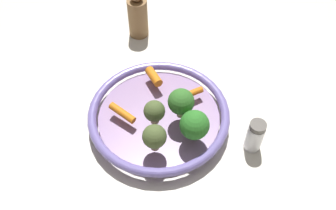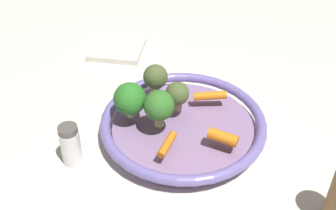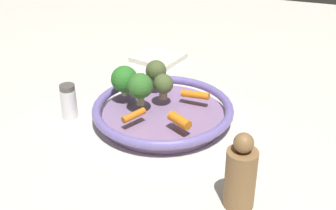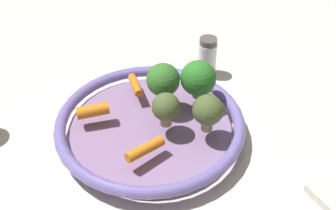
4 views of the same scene
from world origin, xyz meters
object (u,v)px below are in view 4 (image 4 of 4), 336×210
object	(u,v)px
serving_bowl	(150,127)
broccoli_floret_large	(163,80)
baby_carrot_near_rim	(145,149)
broccoli_floret_small	(198,78)
broccoli_floret_mid	(208,111)
salt_shaker	(207,57)
broccoli_floret_edge	(166,108)
baby_carrot_right	(93,111)
baby_carrot_left	(135,85)

from	to	relation	value
serving_bowl	broccoli_floret_large	distance (m)	0.08
baby_carrot_near_rim	broccoli_floret_small	distance (m)	0.16
baby_carrot_near_rim	broccoli_floret_mid	xyz separation A→B (m)	(0.10, -0.03, 0.03)
baby_carrot_near_rim	salt_shaker	size ratio (longest dim) A/B	0.80
broccoli_floret_mid	broccoli_floret_edge	world-z (taller)	broccoli_floret_mid
serving_bowl	baby_carrot_right	world-z (taller)	baby_carrot_right
baby_carrot_near_rim	broccoli_floret_mid	world-z (taller)	broccoli_floret_mid
broccoli_floret_mid	serving_bowl	bearing A→B (deg)	118.56
baby_carrot_right	broccoli_floret_edge	distance (m)	0.12
broccoli_floret_large	baby_carrot_left	bearing A→B (deg)	97.83
serving_bowl	baby_carrot_right	xyz separation A→B (m)	(-0.06, 0.07, 0.03)
broccoli_floret_edge	salt_shaker	size ratio (longest dim) A/B	0.72
serving_bowl	broccoli_floret_edge	xyz separation A→B (m)	(0.01, -0.03, 0.05)
serving_bowl	baby_carrot_near_rim	bearing A→B (deg)	-138.84
baby_carrot_left	broccoli_floret_edge	xyz separation A→B (m)	(-0.03, -0.10, 0.03)
broccoli_floret_small	salt_shaker	size ratio (longest dim) A/B	0.86
baby_carrot_near_rim	baby_carrot_left	bearing A→B (deg)	52.68
baby_carrot_right	baby_carrot_left	distance (m)	0.10
broccoli_floret_mid	baby_carrot_near_rim	bearing A→B (deg)	163.41
baby_carrot_right	baby_carrot_near_rim	size ratio (longest dim) A/B	0.81
baby_carrot_near_rim	broccoli_floret_small	size ratio (longest dim) A/B	0.93
baby_carrot_left	broccoli_floret_large	distance (m)	0.07
broccoli_floret_small	baby_carrot_near_rim	bearing A→B (deg)	-167.58
broccoli_floret_small	broccoli_floret_large	xyz separation A→B (m)	(-0.05, 0.03, 0.01)
serving_bowl	broccoli_floret_mid	xyz separation A→B (m)	(0.04, -0.08, 0.06)
baby_carrot_near_rim	broccoli_floret_edge	world-z (taller)	broccoli_floret_edge
broccoli_floret_mid	broccoli_floret_small	xyz separation A→B (m)	(0.05, 0.06, 0.00)
broccoli_floret_small	serving_bowl	bearing A→B (deg)	169.89
salt_shaker	broccoli_floret_edge	bearing A→B (deg)	-157.79
serving_bowl	broccoli_floret_small	bearing A→B (deg)	-10.11
baby_carrot_right	salt_shaker	bearing A→B (deg)	-4.25
baby_carrot_right	baby_carrot_left	world-z (taller)	baby_carrot_right
baby_carrot_right	broccoli_floret_small	xyz separation A→B (m)	(0.15, -0.09, 0.03)
broccoli_floret_edge	broccoli_floret_large	world-z (taller)	broccoli_floret_large
serving_bowl	baby_carrot_left	xyz separation A→B (m)	(0.04, 0.07, 0.03)
baby_carrot_near_rim	broccoli_floret_mid	distance (m)	0.11
serving_bowl	baby_carrot_right	distance (m)	0.10
baby_carrot_right	broccoli_floret_edge	world-z (taller)	broccoli_floret_edge
baby_carrot_right	broccoli_floret_large	distance (m)	0.12
salt_shaker	baby_carrot_left	bearing A→B (deg)	171.65
baby_carrot_right	broccoli_floret_mid	distance (m)	0.19
serving_bowl	broccoli_floret_small	size ratio (longest dim) A/B	4.50
broccoli_floret_edge	serving_bowl	bearing A→B (deg)	106.90
baby_carrot_right	broccoli_floret_small	world-z (taller)	broccoli_floret_small
baby_carrot_left	broccoli_floret_edge	size ratio (longest dim) A/B	0.95
broccoli_floret_large	salt_shaker	distance (m)	0.17
broccoli_floret_small	broccoli_floret_edge	bearing A→B (deg)	-172.80
serving_bowl	baby_carrot_left	size ratio (longest dim) A/B	5.65
broccoli_floret_mid	broccoli_floret_large	world-z (taller)	broccoli_floret_large
serving_bowl	broccoli_floret_small	xyz separation A→B (m)	(0.10, -0.02, 0.06)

